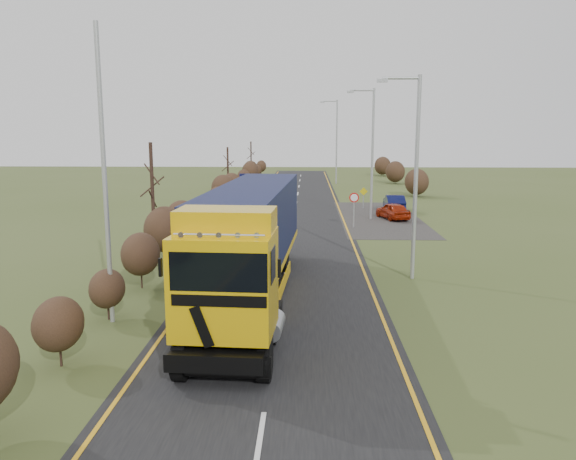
# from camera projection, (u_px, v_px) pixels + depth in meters

# --- Properties ---
(ground) EXTENTS (160.00, 160.00, 0.00)m
(ground) POSITION_uv_depth(u_px,v_px,m) (283.00, 290.00, 23.62)
(ground) COLOR #414F22
(ground) RESTS_ON ground
(road) EXTENTS (8.00, 120.00, 0.02)m
(road) POSITION_uv_depth(u_px,v_px,m) (290.00, 243.00, 33.45)
(road) COLOR black
(road) RESTS_ON ground
(layby) EXTENTS (6.00, 18.00, 0.02)m
(layby) POSITION_uv_depth(u_px,v_px,m) (379.00, 217.00, 43.07)
(layby) COLOR #2B2826
(layby) RESTS_ON ground
(lane_markings) EXTENTS (7.52, 116.00, 0.01)m
(lane_markings) POSITION_uv_depth(u_px,v_px,m) (290.00, 243.00, 33.15)
(lane_markings) COLOR gold
(lane_markings) RESTS_ON road
(hedgerow) EXTENTS (2.24, 102.04, 6.05)m
(hedgerow) POSITION_uv_depth(u_px,v_px,m) (182.00, 221.00, 31.30)
(hedgerow) COLOR #332116
(hedgerow) RESTS_ON ground
(lorry) EXTENTS (3.42, 16.27, 4.50)m
(lorry) POSITION_uv_depth(u_px,v_px,m) (250.00, 236.00, 21.79)
(lorry) COLOR black
(lorry) RESTS_ON ground
(car_red_hatchback) EXTENTS (2.47, 3.96, 1.26)m
(car_red_hatchback) POSITION_uv_depth(u_px,v_px,m) (393.00, 211.00, 42.18)
(car_red_hatchback) COLOR #981F07
(car_red_hatchback) RESTS_ON ground
(car_blue_sedan) EXTENTS (1.54, 4.16, 1.36)m
(car_blue_sedan) POSITION_uv_depth(u_px,v_px,m) (394.00, 203.00, 46.28)
(car_blue_sedan) COLOR #0A0E39
(car_blue_sedan) RESTS_ON ground
(streetlight_near) EXTENTS (1.90, 0.18, 8.95)m
(streetlight_near) POSITION_uv_depth(u_px,v_px,m) (414.00, 169.00, 24.52)
(streetlight_near) COLOR #A3A6A8
(streetlight_near) RESTS_ON ground
(streetlight_mid) EXTENTS (2.04, 0.19, 9.63)m
(streetlight_mid) POSITION_uv_depth(u_px,v_px,m) (371.00, 148.00, 41.41)
(streetlight_mid) COLOR #A3A6A8
(streetlight_mid) RESTS_ON ground
(streetlight_far) EXTENTS (2.18, 0.21, 10.28)m
(streetlight_far) POSITION_uv_depth(u_px,v_px,m) (336.00, 138.00, 69.39)
(streetlight_far) COLOR #A3A6A8
(streetlight_far) RESTS_ON ground
(left_pole) EXTENTS (0.16, 0.16, 10.07)m
(left_pole) POSITION_uv_depth(u_px,v_px,m) (105.00, 178.00, 18.79)
(left_pole) COLOR #A3A6A8
(left_pole) RESTS_ON ground
(speed_sign) EXTENTS (0.66, 0.10, 2.41)m
(speed_sign) POSITION_uv_depth(u_px,v_px,m) (354.00, 203.00, 38.38)
(speed_sign) COLOR #A3A6A8
(speed_sign) RESTS_ON ground
(warning_board) EXTENTS (0.69, 0.11, 1.82)m
(warning_board) POSITION_uv_depth(u_px,v_px,m) (363.00, 196.00, 47.90)
(warning_board) COLOR #A3A6A8
(warning_board) RESTS_ON ground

